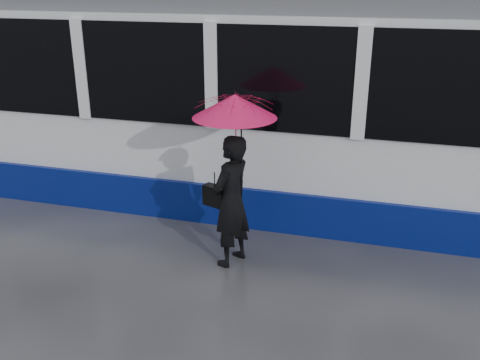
% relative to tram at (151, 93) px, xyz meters
% --- Properties ---
extents(ground, '(90.00, 90.00, 0.00)m').
position_rel_tram_xyz_m(ground, '(2.08, -2.50, -1.64)').
color(ground, '#28282D').
rests_on(ground, ground).
extents(rails, '(34.00, 1.51, 0.02)m').
position_rel_tram_xyz_m(rails, '(2.08, -0.00, -1.63)').
color(rails, '#3F3D38').
rests_on(rails, ground).
extents(tram, '(26.00, 2.56, 3.35)m').
position_rel_tram_xyz_m(tram, '(0.00, 0.00, 0.00)').
color(tram, white).
rests_on(tram, ground).
extents(woman, '(0.60, 0.73, 1.71)m').
position_rel_tram_xyz_m(woman, '(2.08, -2.26, -0.78)').
color(woman, black).
rests_on(woman, ground).
extents(umbrella, '(1.29, 1.29, 1.15)m').
position_rel_tram_xyz_m(umbrella, '(2.13, -2.26, 0.23)').
color(umbrella, '#FF159D').
rests_on(umbrella, ground).
extents(handbag, '(0.33, 0.23, 0.44)m').
position_rel_tram_xyz_m(handbag, '(1.86, -2.24, -0.74)').
color(handbag, black).
rests_on(handbag, ground).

